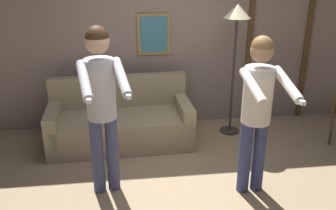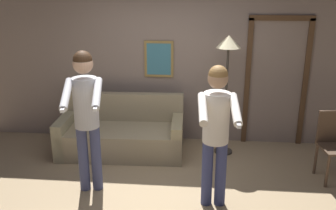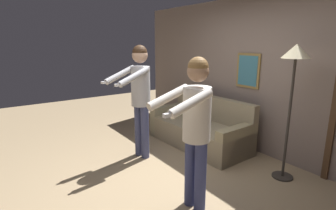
{
  "view_description": "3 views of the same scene",
  "coord_description": "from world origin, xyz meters",
  "px_view_note": "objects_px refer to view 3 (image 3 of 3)",
  "views": [
    {
      "loc": [
        -0.68,
        -3.39,
        2.41
      ],
      "look_at": [
        -0.23,
        0.2,
        0.97
      ],
      "focal_mm": 40.0,
      "sensor_mm": 36.0,
      "label": 1
    },
    {
      "loc": [
        0.48,
        -3.99,
        2.58
      ],
      "look_at": [
        0.09,
        0.09,
        1.21
      ],
      "focal_mm": 40.0,
      "sensor_mm": 36.0,
      "label": 2
    },
    {
      "loc": [
        2.65,
        -1.8,
        1.86
      ],
      "look_at": [
        -0.12,
        0.15,
        1.04
      ],
      "focal_mm": 28.0,
      "sensor_mm": 36.0,
      "label": 3
    }
  ],
  "objects_px": {
    "couch": "(200,130)",
    "person_standing_left": "(140,90)",
    "torchiere_lamp": "(295,66)",
    "person_standing_right": "(195,121)"
  },
  "relations": [
    {
      "from": "torchiere_lamp",
      "to": "person_standing_right",
      "type": "relative_size",
      "value": 1.07
    },
    {
      "from": "couch",
      "to": "person_standing_left",
      "type": "relative_size",
      "value": 1.07
    },
    {
      "from": "couch",
      "to": "torchiere_lamp",
      "type": "height_order",
      "value": "torchiere_lamp"
    },
    {
      "from": "torchiere_lamp",
      "to": "person_standing_left",
      "type": "relative_size",
      "value": 1.01
    },
    {
      "from": "torchiere_lamp",
      "to": "person_standing_right",
      "type": "height_order",
      "value": "torchiere_lamp"
    },
    {
      "from": "torchiere_lamp",
      "to": "person_standing_left",
      "type": "bearing_deg",
      "value": -143.74
    },
    {
      "from": "couch",
      "to": "person_standing_left",
      "type": "distance_m",
      "value": 1.43
    },
    {
      "from": "couch",
      "to": "person_standing_right",
      "type": "relative_size",
      "value": 1.13
    },
    {
      "from": "person_standing_left",
      "to": "person_standing_right",
      "type": "bearing_deg",
      "value": -7.25
    },
    {
      "from": "couch",
      "to": "torchiere_lamp",
      "type": "bearing_deg",
      "value": 4.81
    }
  ]
}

